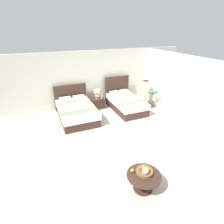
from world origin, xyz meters
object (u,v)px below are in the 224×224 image
bed_near_window (76,111)px  potted_palm (152,102)px  vase (101,96)px  floor_lamp_corner (145,92)px  fruit_bowl (145,171)px  bed_near_corner (125,103)px  loose_apple (132,170)px  nightstand (98,103)px  coffee_table (144,179)px  table_lamp (97,93)px

bed_near_window → potted_palm: (3.52, -0.25, -0.03)m
vase → floor_lamp_corner: bearing=-8.0°
bed_near_window → fruit_bowl: size_ratio=5.41×
bed_near_corner → bed_near_window: bearing=-179.8°
bed_near_corner → loose_apple: bed_near_corner is taller
fruit_bowl → nightstand: bearing=84.3°
loose_apple → floor_lamp_corner: bearing=54.9°
bed_near_corner → vase: (-0.95, 0.58, 0.26)m
vase → fruit_bowl: (-0.66, -4.76, -0.09)m
floor_lamp_corner → coffee_table: bearing=-122.2°
nightstand → potted_palm: (2.38, -0.88, 0.04)m
loose_apple → potted_palm: size_ratio=0.09×
nightstand → bed_near_corner: bearing=-28.6°
bed_near_corner → table_lamp: bearing=150.6°
bed_near_window → potted_palm: 3.53m
bed_near_corner → floor_lamp_corner: (1.19, 0.28, 0.27)m
nightstand → fruit_bowl: (-0.48, -4.80, 0.25)m
nightstand → table_lamp: bearing=90.0°
coffee_table → floor_lamp_corner: size_ratio=0.67×
nightstand → coffee_table: nightstand is taller
bed_near_corner → vase: bearing=148.8°
loose_apple → floor_lamp_corner: 5.28m
table_lamp → floor_lamp_corner: size_ratio=0.37×
nightstand → table_lamp: size_ratio=1.36×
vase → loose_apple: vase is taller
fruit_bowl → floor_lamp_corner: floor_lamp_corner is taller
table_lamp → bed_near_window: bearing=-150.4°
bed_near_window → loose_apple: 4.06m
nightstand → vase: size_ratio=3.13×
nightstand → loose_apple: bearing=-98.8°
fruit_bowl → loose_apple: 0.28m
bed_near_corner → coffee_table: bed_near_corner is taller
vase → loose_apple: 4.70m
fruit_bowl → potted_palm: bearing=53.9°
coffee_table → fruit_bowl: fruit_bowl is taller
bed_near_corner → vase: 1.14m
vase → floor_lamp_corner: (2.14, -0.30, 0.01)m
table_lamp → coffee_table: 4.91m
nightstand → fruit_bowl: bearing=-95.7°
vase → coffee_table: (-0.69, -4.80, -0.27)m
table_lamp → vase: bearing=-18.9°
bed_near_corner → vase: bed_near_corner is taller
bed_near_window → coffee_table: bed_near_window is taller
loose_apple → potted_palm: 4.89m
loose_apple → floor_lamp_corner: (3.03, 4.32, 0.12)m
floor_lamp_corner → loose_apple: bearing=-125.1°
bed_near_corner → nightstand: bearing=151.4°
vase → floor_lamp_corner: 2.16m
bed_near_window → table_lamp: 1.37m
bed_near_window → loose_apple: bearing=-84.1°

